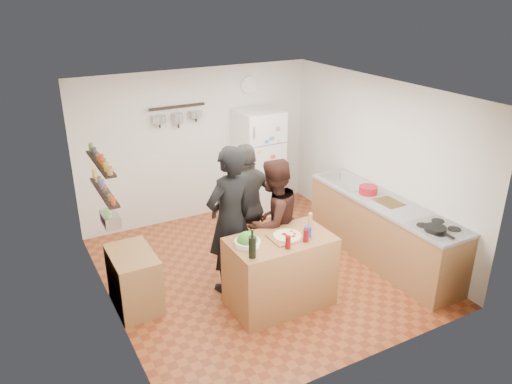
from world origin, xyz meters
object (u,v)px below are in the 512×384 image
person_back (248,207)px  side_table (134,280)px  wall_clock (249,85)px  salt_canister (308,232)px  person_left (230,220)px  counter_run (382,231)px  person_center (273,222)px  prep_island (280,272)px  fridge (259,162)px  red_bowl (368,190)px  pepper_mill (310,222)px  wine_bottle (252,247)px  salad_bowl (247,243)px  skillet (435,229)px

person_back → side_table: person_back is taller
wall_clock → person_back: bearing=-118.6°
salt_canister → side_table: (-1.88, 0.94, -0.61)m
person_left → counter_run: bearing=155.5°
person_center → counter_run: bearing=153.7°
prep_island → fridge: 2.81m
person_left → prep_island: bearing=105.3°
person_center → side_table: person_center is taller
prep_island → salt_canister: salt_canister is taller
salt_canister → red_bowl: bearing=24.3°
pepper_mill → wine_bottle: bearing=-164.1°
salad_bowl → wine_bottle: bearing=-106.5°
person_back → side_table: size_ratio=2.23×
prep_island → salad_bowl: (-0.42, 0.05, 0.49)m
salad_bowl → side_table: size_ratio=0.38×
prep_island → person_back: bearing=84.4°
person_left → counter_run: 2.31m
salt_canister → side_table: 2.19m
person_left → person_back: 0.63m
person_left → person_back: bearing=-153.2°
person_center → red_bowl: bearing=164.5°
salt_canister → skillet: size_ratio=0.53×
pepper_mill → person_left: (-0.81, 0.58, -0.02)m
person_center → counter_run: person_center is taller
wine_bottle → prep_island: bearing=23.7°
prep_island → wine_bottle: 0.80m
red_bowl → prep_island: bearing=-162.8°
person_center → person_back: 0.52m
wine_bottle → salt_canister: (0.80, 0.10, -0.06)m
side_table → pepper_mill: bearing=-20.8°
counter_run → wall_clock: bearing=105.9°
salt_canister → red_bowl: size_ratio=0.53×
salt_canister → salad_bowl: bearing=166.7°
prep_island → person_center: size_ratio=0.73×
prep_island → person_center: bearing=68.9°
skillet → person_back: bearing=132.9°
prep_island → side_table: bearing=152.6°
counter_run → skillet: 1.11m
prep_island → wall_clock: 3.52m
person_center → salad_bowl: bearing=20.6°
person_left → person_back: (0.46, 0.41, -0.08)m
pepper_mill → wall_clock: wall_clock is taller
prep_island → skillet: skillet is taller
wine_bottle → counter_run: (2.36, 0.47, -0.59)m
person_center → counter_run: 1.72m
wine_bottle → skillet: size_ratio=0.96×
counter_run → fridge: size_ratio=1.46×
person_back → counter_run: 1.97m
skillet → wall_clock: 3.87m
salad_bowl → salt_canister: salt_canister is taller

